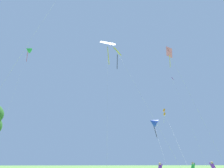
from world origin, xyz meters
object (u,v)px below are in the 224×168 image
object	(u,v)px
kite_pink_low	(170,56)
kite_yellow_diamond	(118,56)
kite_black_large	(108,48)
kite_orange_box	(164,113)
kite_green_small	(28,50)
kite_purple_streamer	(175,86)
kite_blue_delta	(153,122)

from	to	relation	value
kite_pink_low	kite_yellow_diamond	distance (m)	11.84
kite_black_large	kite_yellow_diamond	bearing A→B (deg)	-62.77
kite_yellow_diamond	kite_orange_box	bearing A→B (deg)	20.43
kite_orange_box	kite_green_small	distance (m)	36.17
kite_purple_streamer	kite_pink_low	bearing A→B (deg)	-119.66
kite_pink_low	kite_black_large	bearing A→B (deg)	-174.28
kite_purple_streamer	kite_green_small	bearing A→B (deg)	-174.82
kite_pink_low	kite_yellow_diamond	xyz separation A→B (m)	(-10.73, -3.75, -3.34)
kite_orange_box	kite_pink_low	size ratio (longest dim) A/B	0.48
kite_pink_low	kite_green_small	size ratio (longest dim) A/B	0.77
kite_orange_box	kite_purple_streamer	size ratio (longest dim) A/B	0.43
kite_black_large	kite_pink_low	bearing A→B (deg)	5.72
kite_green_small	kite_blue_delta	distance (m)	34.69
kite_blue_delta	kite_black_large	bearing A→B (deg)	-138.84
kite_orange_box	kite_yellow_diamond	world-z (taller)	kite_yellow_diamond
kite_green_small	kite_yellow_diamond	bearing A→B (deg)	-40.97
kite_blue_delta	kite_yellow_diamond	xyz separation A→B (m)	(-9.36, -11.87, 7.46)
kite_orange_box	kite_purple_streamer	world-z (taller)	kite_purple_streamer
kite_green_small	kite_black_large	world-z (taller)	kite_green_small
kite_blue_delta	kite_purple_streamer	size ratio (longest dim) A/B	0.48
kite_black_large	kite_purple_streamer	world-z (taller)	kite_purple_streamer
kite_pink_low	kite_yellow_diamond	world-z (taller)	kite_pink_low
kite_pink_low	kite_purple_streamer	xyz separation A→B (m)	(9.64, 16.94, 1.75)
kite_pink_low	kite_blue_delta	distance (m)	13.58
kite_green_small	kite_blue_delta	bearing A→B (deg)	-10.14
kite_green_small	kite_black_large	xyz separation A→B (m)	(18.33, -14.51, -7.74)
kite_pink_low	kite_purple_streamer	world-z (taller)	kite_purple_streamer
kite_yellow_diamond	kite_pink_low	bearing A→B (deg)	19.27
kite_black_large	kite_purple_streamer	bearing A→B (deg)	39.92
kite_orange_box	kite_black_large	size ratio (longest dim) A/B	0.49
kite_blue_delta	kite_black_large	world-z (taller)	kite_black_large
kite_blue_delta	kite_purple_streamer	world-z (taller)	kite_purple_streamer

